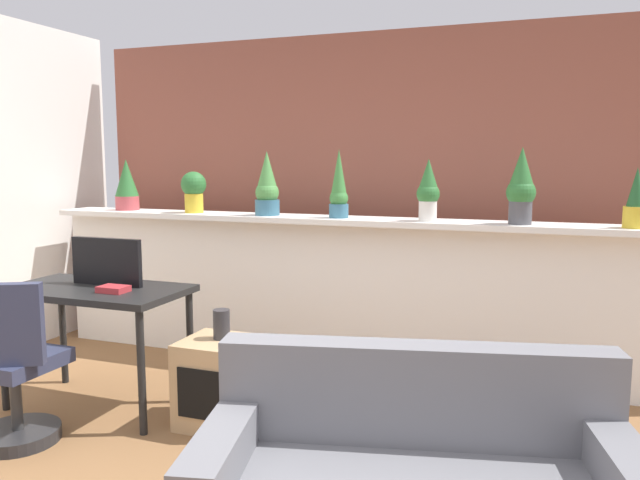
% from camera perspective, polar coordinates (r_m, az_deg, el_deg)
% --- Properties ---
extents(divider_wall, '(4.70, 0.16, 1.07)m').
position_cam_1_polar(divider_wall, '(4.57, 2.00, -5.08)').
color(divider_wall, white).
rests_on(divider_wall, ground).
extents(plant_shelf, '(4.70, 0.37, 0.04)m').
position_cam_1_polar(plant_shelf, '(4.44, 1.87, 1.81)').
color(plant_shelf, white).
rests_on(plant_shelf, divider_wall).
extents(brick_wall_behind, '(4.70, 0.10, 2.50)m').
position_cam_1_polar(brick_wall_behind, '(5.04, 4.17, 4.30)').
color(brick_wall_behind, brown).
rests_on(brick_wall_behind, ground).
extents(potted_plant_0, '(0.19, 0.19, 0.41)m').
position_cam_1_polar(potted_plant_0, '(5.32, -17.24, 4.84)').
color(potted_plant_0, '#B7474C').
rests_on(potted_plant_0, plant_shelf).
extents(potted_plant_1, '(0.19, 0.19, 0.32)m').
position_cam_1_polar(potted_plant_1, '(4.93, -11.46, 4.53)').
color(potted_plant_1, gold).
rests_on(potted_plant_1, plant_shelf).
extents(potted_plant_2, '(0.18, 0.18, 0.47)m').
position_cam_1_polar(potted_plant_2, '(4.62, -4.85, 4.81)').
color(potted_plant_2, '#386B84').
rests_on(potted_plant_2, plant_shelf).
extents(potted_plant_3, '(0.14, 0.14, 0.48)m').
position_cam_1_polar(potted_plant_3, '(4.41, 1.73, 4.75)').
color(potted_plant_3, '#386B84').
rests_on(potted_plant_3, plant_shelf).
extents(potted_plant_4, '(0.15, 0.15, 0.42)m').
position_cam_1_polar(potted_plant_4, '(4.24, 9.85, 4.52)').
color(potted_plant_4, silver).
rests_on(potted_plant_4, plant_shelf).
extents(potted_plant_5, '(0.18, 0.18, 0.49)m').
position_cam_1_polar(potted_plant_5, '(4.17, 17.89, 4.68)').
color(potted_plant_5, '#4C4C51').
rests_on(potted_plant_5, plant_shelf).
extents(potted_plant_6, '(0.14, 0.14, 0.37)m').
position_cam_1_polar(potted_plant_6, '(4.20, 26.88, 3.16)').
color(potted_plant_6, gold).
rests_on(potted_plant_6, plant_shelf).
extents(desk, '(1.10, 0.60, 0.75)m').
position_cam_1_polar(desk, '(4.05, -19.80, -5.25)').
color(desk, black).
rests_on(desk, ground).
extents(tv_monitor, '(0.49, 0.04, 0.29)m').
position_cam_1_polar(tv_monitor, '(4.05, -18.90, -1.89)').
color(tv_monitor, black).
rests_on(tv_monitor, desk).
extents(office_chair, '(0.52, 0.52, 0.91)m').
position_cam_1_polar(office_chair, '(3.74, -26.42, -11.05)').
color(office_chair, '#262628').
rests_on(office_chair, ground).
extents(side_cube_shelf, '(0.40, 0.41, 0.50)m').
position_cam_1_polar(side_cube_shelf, '(3.72, -9.29, -12.72)').
color(side_cube_shelf, tan).
rests_on(side_cube_shelf, ground).
extents(vase_on_shelf, '(0.10, 0.10, 0.17)m').
position_cam_1_polar(vase_on_shelf, '(3.64, -8.98, -7.60)').
color(vase_on_shelf, '#2D2D33').
rests_on(vase_on_shelf, side_cube_shelf).
extents(book_on_desk, '(0.17, 0.12, 0.04)m').
position_cam_1_polar(book_on_desk, '(3.86, -18.34, -4.27)').
color(book_on_desk, '#B22D33').
rests_on(book_on_desk, desk).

